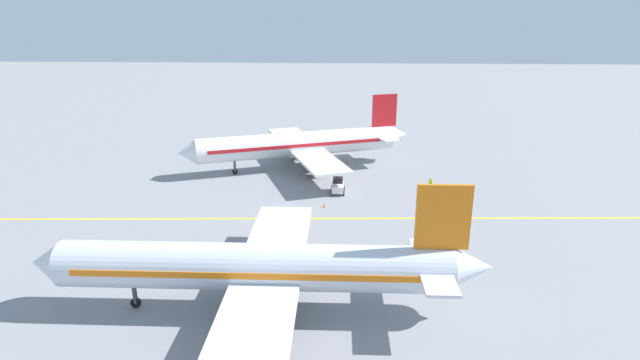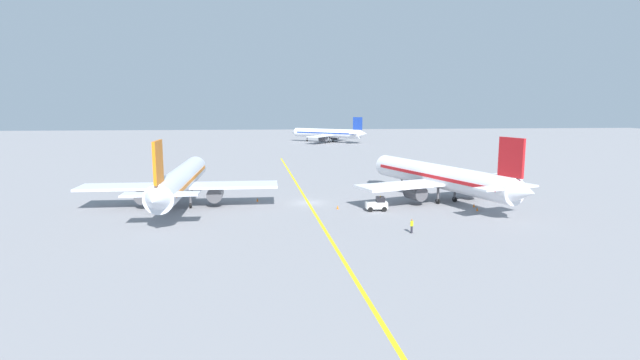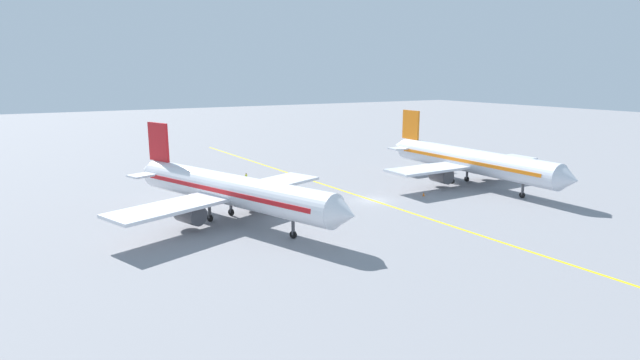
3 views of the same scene
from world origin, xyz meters
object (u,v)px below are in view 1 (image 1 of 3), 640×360
at_px(airplane_at_gate, 260,268).
at_px(traffic_cone_mid_apron, 348,161).
at_px(traffic_cone_far_edge, 324,205).
at_px(baggage_tug_white, 338,186).
at_px(airplane_adjacent_stand, 301,144).
at_px(ground_crew_worker, 430,184).
at_px(traffic_cone_near_nose, 255,245).
at_px(traffic_cone_by_wingtip, 333,160).

distance_m(airplane_at_gate, traffic_cone_mid_apron, 42.42).
bearing_deg(traffic_cone_far_edge, baggage_tug_white, -15.89).
xyz_separation_m(airplane_adjacent_stand, traffic_cone_far_edge, (-16.24, -4.28, -3.43)).
bearing_deg(ground_crew_worker, airplane_adjacent_stand, 62.72).
bearing_deg(traffic_cone_near_nose, baggage_tug_white, -25.12).
bearing_deg(traffic_cone_by_wingtip, airplane_adjacent_stand, 126.93).
xyz_separation_m(airplane_at_gate, traffic_cone_by_wingtip, (42.25, -4.38, -3.43)).
height_order(ground_crew_worker, traffic_cone_near_nose, ground_crew_worker).
distance_m(ground_crew_worker, traffic_cone_far_edge, 15.42).
height_order(airplane_adjacent_stand, traffic_cone_mid_apron, airplane_adjacent_stand).
bearing_deg(traffic_cone_far_edge, airplane_at_gate, 170.02).
height_order(baggage_tug_white, traffic_cone_near_nose, baggage_tug_white).
relative_size(airplane_adjacent_stand, traffic_cone_near_nose, 62.30).
height_order(airplane_adjacent_stand, baggage_tug_white, airplane_adjacent_stand).
xyz_separation_m(baggage_tug_white, traffic_cone_by_wingtip, (14.42, 1.10, -0.63)).
xyz_separation_m(ground_crew_worker, traffic_cone_mid_apron, (12.32, 10.88, -0.63)).
relative_size(traffic_cone_near_nose, traffic_cone_far_edge, 1.00).
bearing_deg(traffic_cone_near_nose, traffic_cone_mid_apron, -16.76).
height_order(ground_crew_worker, traffic_cone_by_wingtip, ground_crew_worker).
distance_m(baggage_tug_white, traffic_cone_far_edge, 5.60).
relative_size(airplane_adjacent_stand, baggage_tug_white, 11.38).
xyz_separation_m(traffic_cone_mid_apron, traffic_cone_by_wingtip, (0.52, 2.45, 0.00)).
bearing_deg(traffic_cone_mid_apron, traffic_cone_far_edge, 171.49).
bearing_deg(airplane_adjacent_stand, traffic_cone_mid_apron, -67.17).
distance_m(ground_crew_worker, traffic_cone_by_wingtip, 18.53).
bearing_deg(ground_crew_worker, traffic_cone_mid_apron, 41.45).
bearing_deg(ground_crew_worker, traffic_cone_near_nose, 132.49).
height_order(traffic_cone_mid_apron, traffic_cone_far_edge, same).
relative_size(traffic_cone_near_nose, traffic_cone_mid_apron, 1.00).
xyz_separation_m(baggage_tug_white, traffic_cone_far_edge, (-5.35, 1.52, -0.63)).
bearing_deg(airplane_at_gate, traffic_cone_far_edge, -9.98).
relative_size(baggage_tug_white, traffic_cone_by_wingtip, 5.47).
height_order(baggage_tug_white, traffic_cone_mid_apron, baggage_tug_white).
relative_size(airplane_at_gate, traffic_cone_by_wingtip, 64.43).
xyz_separation_m(airplane_adjacent_stand, traffic_cone_near_nose, (-27.76, 2.11, -3.43)).
relative_size(airplane_at_gate, baggage_tug_white, 11.77).
distance_m(airplane_at_gate, traffic_cone_far_edge, 23.08).
bearing_deg(traffic_cone_far_edge, traffic_cone_mid_apron, -8.51).
height_order(airplane_at_gate, traffic_cone_near_nose, airplane_at_gate).
distance_m(airplane_adjacent_stand, baggage_tug_white, 12.65).
bearing_deg(traffic_cone_by_wingtip, ground_crew_worker, -133.92).
bearing_deg(traffic_cone_far_edge, traffic_cone_near_nose, 151.00).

